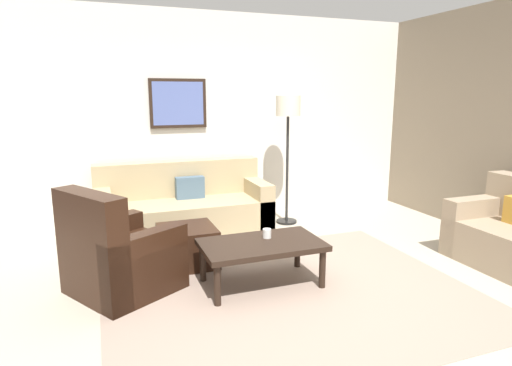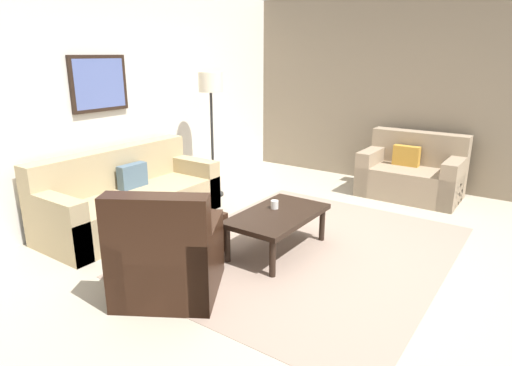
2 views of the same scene
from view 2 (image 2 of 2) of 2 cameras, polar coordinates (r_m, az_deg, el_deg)
ground_plane at (r=4.57m, az=6.74°, el=-8.72°), size 8.00×8.00×0.00m
rear_partition at (r=5.84m, az=-16.20°, el=10.60°), size 6.00×0.12×2.80m
stone_feature_panel at (r=6.96m, az=19.24°, el=11.20°), size 0.12×5.20×2.80m
area_rug at (r=4.57m, az=6.75°, el=-8.68°), size 3.18×2.59×0.01m
couch_main at (r=5.35m, az=-16.44°, el=-2.04°), size 2.12×0.88×0.88m
couch_loveseat at (r=6.54m, az=19.74°, el=1.06°), size 0.85×1.32×0.88m
armchair_leather at (r=3.70m, az=-11.55°, el=-10.05°), size 1.10×1.10×0.95m
ottoman at (r=4.47m, az=-8.71°, el=-6.58°), size 0.56×0.56×0.40m
coffee_table at (r=4.40m, az=2.84°, el=-4.54°), size 1.10×0.64×0.41m
cup at (r=4.49m, az=2.44°, el=-2.83°), size 0.08×0.08×0.09m
lamp_standing at (r=5.98m, az=-5.91°, el=11.37°), size 0.32×0.32×1.71m
framed_artwork at (r=5.46m, az=-19.80°, el=12.12°), size 0.74×0.04×0.64m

